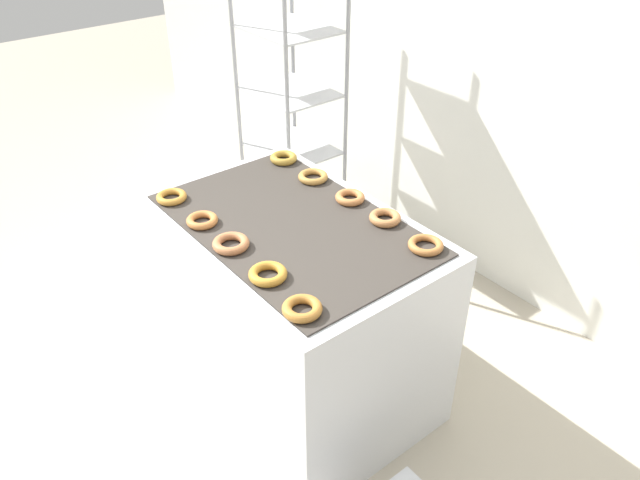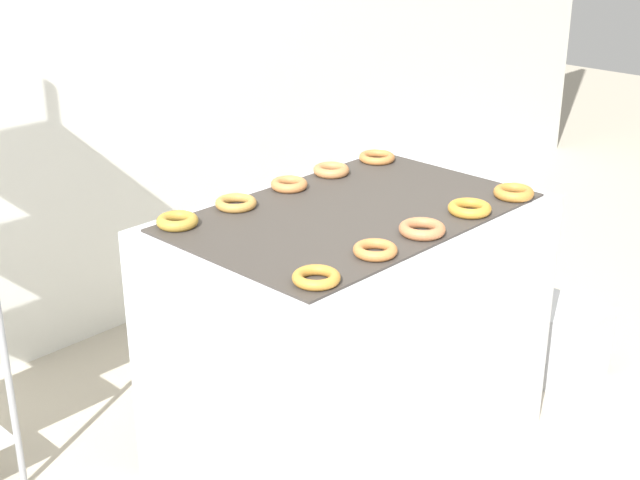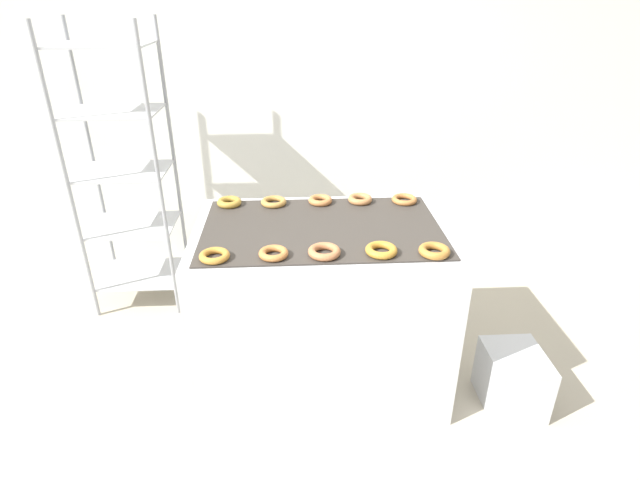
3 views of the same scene
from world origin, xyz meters
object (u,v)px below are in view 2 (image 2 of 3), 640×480
at_px(glaze_bin, 557,341).
at_px(donut_far_left, 236,203).
at_px(donut_far_right, 331,170).
at_px(donut_far_center, 289,184).
at_px(donut_near_center, 422,229).
at_px(donut_near_leftmost, 316,278).
at_px(donut_far_leftmost, 177,221).
at_px(donut_near_left, 375,250).
at_px(fryer_machine, 351,336).
at_px(donut_near_right, 470,208).
at_px(donut_far_rightmost, 377,157).
at_px(donut_near_rightmost, 514,193).

height_order(glaze_bin, donut_far_left, donut_far_left).
bearing_deg(donut_far_right, donut_far_center, -179.48).
xyz_separation_m(glaze_bin, donut_near_center, (-1.00, -0.01, 0.80)).
relative_size(donut_near_center, donut_far_left, 1.04).
distance_m(donut_near_leftmost, donut_far_leftmost, 0.61).
height_order(donut_near_left, donut_far_left, same).
distance_m(donut_near_leftmost, donut_near_left, 0.26).
height_order(fryer_machine, donut_near_right, donut_near_right).
relative_size(glaze_bin, donut_near_center, 2.39).
height_order(glaze_bin, donut_far_right, donut_far_right).
height_order(donut_far_right, donut_far_rightmost, donut_far_right).
distance_m(fryer_machine, donut_near_center, 0.57).
bearing_deg(donut_near_center, fryer_machine, 88.78).
bearing_deg(donut_near_center, donut_far_center, 88.45).
distance_m(donut_far_center, donut_far_right, 0.22).
xyz_separation_m(donut_near_right, donut_far_right, (-0.02, 0.61, 0.00)).
relative_size(donut_near_left, donut_near_right, 0.92).
xyz_separation_m(donut_near_rightmost, donut_far_leftmost, (-0.97, 0.62, 0.00)).
relative_size(fryer_machine, glaze_bin, 3.66).
xyz_separation_m(fryer_machine, glaze_bin, (0.99, -0.28, -0.31)).
relative_size(donut_near_leftmost, donut_far_left, 0.96).
bearing_deg(donut_near_right, donut_near_leftmost, -179.36).
xyz_separation_m(donut_far_right, donut_far_rightmost, (0.24, -0.01, -0.00)).
bearing_deg(glaze_bin, donut_near_right, -179.03).
distance_m(donut_near_left, donut_near_rightmost, 0.71).
relative_size(donut_near_left, donut_far_rightmost, 0.94).
distance_m(donut_near_left, donut_near_center, 0.22).
bearing_deg(donut_far_rightmost, donut_far_left, 179.53).
relative_size(glaze_bin, donut_near_left, 2.65).
bearing_deg(donut_far_leftmost, donut_far_right, 0.28).
height_order(donut_near_left, donut_far_center, donut_far_center).
height_order(donut_near_rightmost, donut_far_left, donut_near_rightmost).
height_order(donut_near_rightmost, donut_far_leftmost, same).
bearing_deg(donut_far_rightmost, donut_near_center, -129.19).
bearing_deg(donut_far_left, fryer_machine, -51.16).
height_order(glaze_bin, donut_near_center, donut_near_center).
bearing_deg(donut_far_center, donut_near_leftmost, -129.11).
xyz_separation_m(donut_near_center, donut_far_leftmost, (-0.48, 0.60, 0.00)).
distance_m(fryer_machine, donut_far_center, 0.58).
height_order(donut_near_left, donut_far_rightmost, donut_near_left).
xyz_separation_m(donut_near_center, donut_far_center, (0.02, 0.60, -0.00)).
distance_m(donut_near_left, donut_far_left, 0.60).
distance_m(donut_near_left, donut_far_leftmost, 0.65).
bearing_deg(donut_near_center, donut_near_rightmost, -2.38).
bearing_deg(donut_far_left, donut_near_left, -88.55).
height_order(donut_near_leftmost, donut_far_rightmost, same).
bearing_deg(donut_far_left, donut_far_leftmost, 178.82).
relative_size(donut_near_center, donut_far_leftmost, 1.09).
bearing_deg(donut_near_leftmost, donut_far_center, 50.89).
bearing_deg(donut_far_center, donut_near_center, -91.55).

